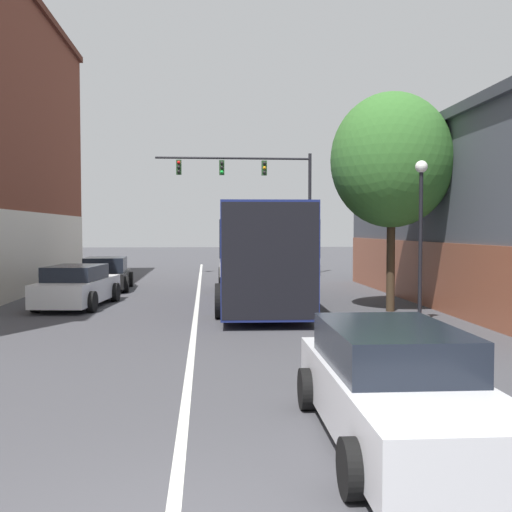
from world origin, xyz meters
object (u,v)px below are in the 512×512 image
Objects in this scene: parked_car_left_mid at (78,287)px; street_lamp at (421,231)px; bus at (258,249)px; street_tree_near at (392,161)px; hatchback_foreground at (395,388)px; parked_car_left_near at (106,274)px; traffic_signal_gantry at (259,184)px.

parked_car_left_mid is 10.99m from street_lamp.
street_tree_near is (3.87, -2.48, 2.79)m from bus.
hatchback_foreground is at bearing -176.09° from bus.
street_lamp is 0.64× the size of street_tree_near.
street_lamp is at bearing -20.99° from hatchback_foreground.
street_lamp reaches higher than parked_car_left_near.
parked_car_left_near reaches higher than hatchback_foreground.
traffic_signal_gantry is at bearing -22.40° from parked_car_left_mid.
traffic_signal_gantry is at bearing -45.80° from parked_car_left_near.
traffic_signal_gantry is at bearing -0.60° from hatchback_foreground.
parked_car_left_mid is 0.54× the size of traffic_signal_gantry.
traffic_signal_gantry is 18.34m from street_lamp.
street_tree_near is (0.16, 2.96, 2.13)m from street_lamp.
street_tree_near is (3.43, 11.07, 3.97)m from hatchback_foreground.
parked_car_left_near is at bearing 5.83° from parked_car_left_mid.
parked_car_left_near is 0.87× the size of parked_car_left_mid.
parked_car_left_mid is 1.08× the size of street_lamp.
bus reaches higher than parked_car_left_near.
bus reaches higher than hatchback_foreground.
hatchback_foreground is at bearing -111.98° from street_lamp.
parked_car_left_near is 0.60× the size of street_tree_near.
street_lamp is 3.65m from street_tree_near.
bus is 6.62m from street_lamp.
traffic_signal_gantry reaches higher than parked_car_left_mid.
street_tree_near is at bearing -79.79° from traffic_signal_gantry.
street_tree_near is (2.71, -15.03, -0.39)m from traffic_signal_gantry.
bus is at bearing -78.56° from parked_car_left_mid.
traffic_signal_gantry is at bearing 98.07° from street_lamp.
street_tree_near is at bearing -94.94° from parked_car_left_mid.
hatchback_foreground is at bearing -107.22° from street_tree_near.
street_lamp is (9.67, -4.88, 1.83)m from parked_car_left_mid.
street_tree_near reaches higher than bus.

